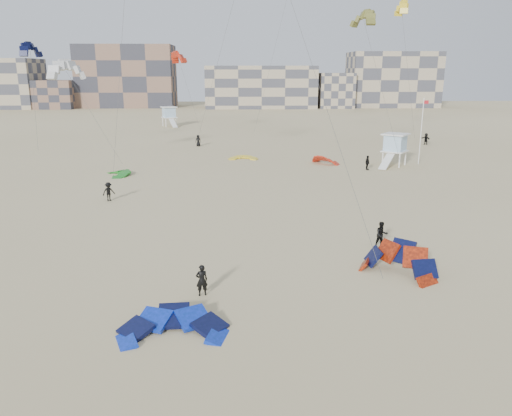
{
  "coord_description": "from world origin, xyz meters",
  "views": [
    {
      "loc": [
        3.59,
        -22.06,
        10.83
      ],
      "look_at": [
        4.52,
        6.0,
        3.04
      ],
      "focal_mm": 35.0,
      "sensor_mm": 36.0,
      "label": 1
    }
  ],
  "objects_px": {
    "kitesurfer_main": "(202,280)",
    "lifeguard_tower_near": "(395,150)",
    "kite_ground_orange": "(396,274)",
    "kite_ground_blue": "(173,334)"
  },
  "relations": [
    {
      "from": "kite_ground_blue",
      "to": "kitesurfer_main",
      "type": "xyz_separation_m",
      "value": [
        0.98,
        3.78,
        0.81
      ]
    },
    {
      "from": "kite_ground_orange",
      "to": "lifeguard_tower_near",
      "type": "relative_size",
      "value": 0.78
    },
    {
      "from": "lifeguard_tower_near",
      "to": "kite_ground_orange",
      "type": "bearing_deg",
      "value": -69.71
    },
    {
      "from": "lifeguard_tower_near",
      "to": "kitesurfer_main",
      "type": "bearing_deg",
      "value": -83.37
    },
    {
      "from": "kitesurfer_main",
      "to": "lifeguard_tower_near",
      "type": "xyz_separation_m",
      "value": [
        20.02,
        34.35,
        1.04
      ]
    },
    {
      "from": "kitesurfer_main",
      "to": "lifeguard_tower_near",
      "type": "height_order",
      "value": "lifeguard_tower_near"
    },
    {
      "from": "kite_ground_blue",
      "to": "kitesurfer_main",
      "type": "distance_m",
      "value": 3.98
    },
    {
      "from": "kite_ground_blue",
      "to": "lifeguard_tower_near",
      "type": "xyz_separation_m",
      "value": [
        21.0,
        38.12,
        1.85
      ]
    },
    {
      "from": "kite_ground_orange",
      "to": "kitesurfer_main",
      "type": "distance_m",
      "value": 10.77
    },
    {
      "from": "kite_ground_blue",
      "to": "kite_ground_orange",
      "type": "xyz_separation_m",
      "value": [
        11.46,
        6.08,
        0.0
      ]
    }
  ]
}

